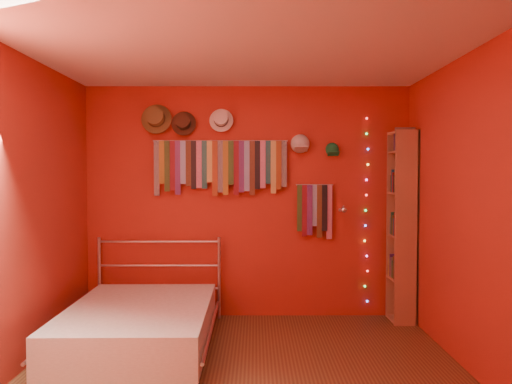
{
  "coord_description": "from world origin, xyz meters",
  "views": [
    {
      "loc": [
        0.08,
        -3.67,
        1.55
      ],
      "look_at": [
        0.09,
        0.9,
        1.39
      ],
      "focal_mm": 35.0,
      "sensor_mm": 36.0,
      "label": 1
    }
  ],
  "objects_px": {
    "tie_rack": "(220,164)",
    "reading_lamp": "(343,210)",
    "bookshelf": "(406,225)",
    "bed": "(140,325)"
  },
  "relations": [
    {
      "from": "tie_rack",
      "to": "reading_lamp",
      "type": "xyz_separation_m",
      "value": [
        1.3,
        -0.15,
        -0.48
      ]
    },
    {
      "from": "reading_lamp",
      "to": "bookshelf",
      "type": "xyz_separation_m",
      "value": [
        0.65,
        -0.01,
        -0.16
      ]
    },
    {
      "from": "bookshelf",
      "to": "tie_rack",
      "type": "bearing_deg",
      "value": 175.46
    },
    {
      "from": "tie_rack",
      "to": "reading_lamp",
      "type": "height_order",
      "value": "tie_rack"
    },
    {
      "from": "bookshelf",
      "to": "bed",
      "type": "bearing_deg",
      "value": -162.97
    },
    {
      "from": "tie_rack",
      "to": "bed",
      "type": "bearing_deg",
      "value": -124.55
    },
    {
      "from": "reading_lamp",
      "to": "bed",
      "type": "xyz_separation_m",
      "value": [
        -1.95,
        -0.8,
        -0.97
      ]
    },
    {
      "from": "tie_rack",
      "to": "bookshelf",
      "type": "height_order",
      "value": "bookshelf"
    },
    {
      "from": "bookshelf",
      "to": "bed",
      "type": "distance_m",
      "value": 2.84
    },
    {
      "from": "bed",
      "to": "reading_lamp",
      "type": "bearing_deg",
      "value": 21.77
    }
  ]
}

